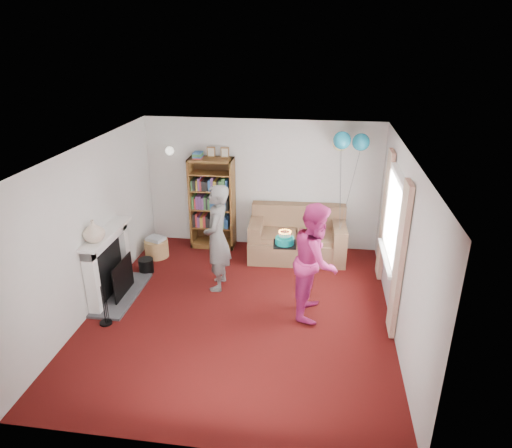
% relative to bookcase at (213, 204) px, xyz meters
% --- Properties ---
extents(ground, '(5.00, 5.00, 0.00)m').
position_rel_bookcase_xyz_m(ground, '(0.94, -2.30, -0.88)').
color(ground, '#350807').
rests_on(ground, ground).
extents(wall_back, '(4.50, 0.02, 2.50)m').
position_rel_bookcase_xyz_m(wall_back, '(0.94, 0.21, 0.37)').
color(wall_back, silver).
rests_on(wall_back, ground).
extents(wall_left, '(0.02, 5.00, 2.50)m').
position_rel_bookcase_xyz_m(wall_left, '(-1.32, -2.30, 0.37)').
color(wall_left, silver).
rests_on(wall_left, ground).
extents(wall_right, '(0.02, 5.00, 2.50)m').
position_rel_bookcase_xyz_m(wall_right, '(3.20, -2.30, 0.37)').
color(wall_right, silver).
rests_on(wall_right, ground).
extents(ceiling, '(4.50, 5.00, 0.01)m').
position_rel_bookcase_xyz_m(ceiling, '(0.94, -2.30, 1.62)').
color(ceiling, white).
rests_on(ceiling, wall_back).
extents(fireplace, '(0.55, 1.80, 1.12)m').
position_rel_bookcase_xyz_m(fireplace, '(-1.15, -2.11, -0.37)').
color(fireplace, '#3F3F42').
rests_on(fireplace, ground).
extents(window_bay, '(0.14, 2.02, 2.20)m').
position_rel_bookcase_xyz_m(window_bay, '(3.14, -1.70, 0.32)').
color(window_bay, white).
rests_on(window_bay, ground).
extents(wall_sconce, '(0.16, 0.23, 0.16)m').
position_rel_bookcase_xyz_m(wall_sconce, '(-0.81, 0.06, 1.00)').
color(wall_sconce, gold).
rests_on(wall_sconce, ground).
extents(bookcase, '(0.85, 0.42, 2.00)m').
position_rel_bookcase_xyz_m(bookcase, '(0.00, 0.00, 0.00)').
color(bookcase, '#472B14').
rests_on(bookcase, ground).
extents(sofa, '(1.78, 0.94, 0.94)m').
position_rel_bookcase_xyz_m(sofa, '(1.67, -0.23, -0.53)').
color(sofa, brown).
rests_on(sofa, ground).
extents(wicker_basket, '(0.45, 0.45, 0.40)m').
position_rel_bookcase_xyz_m(wicker_basket, '(-0.96, -0.66, -0.70)').
color(wicker_basket, '#AA7A4F').
rests_on(wicker_basket, ground).
extents(person_striped, '(0.46, 0.67, 1.78)m').
position_rel_bookcase_xyz_m(person_striped, '(0.45, -1.59, 0.01)').
color(person_striped, black).
rests_on(person_striped, ground).
extents(person_magenta, '(0.74, 0.91, 1.76)m').
position_rel_bookcase_xyz_m(person_magenta, '(2.04, -2.12, -0.00)').
color(person_magenta, '#B02366').
rests_on(person_magenta, ground).
extents(birthday_cake, '(0.34, 0.34, 0.22)m').
position_rel_bookcase_xyz_m(birthday_cake, '(1.56, -1.93, 0.20)').
color(birthday_cake, black).
rests_on(birthday_cake, ground).
extents(balloons, '(0.63, 0.68, 1.75)m').
position_rel_bookcase_xyz_m(balloons, '(2.48, -0.21, 1.34)').
color(balloons, '#3F3F3F').
rests_on(balloons, ground).
extents(mantel_vase, '(0.41, 0.41, 0.33)m').
position_rel_bookcase_xyz_m(mantel_vase, '(-1.18, -2.45, 0.41)').
color(mantel_vase, beige).
rests_on(mantel_vase, fireplace).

